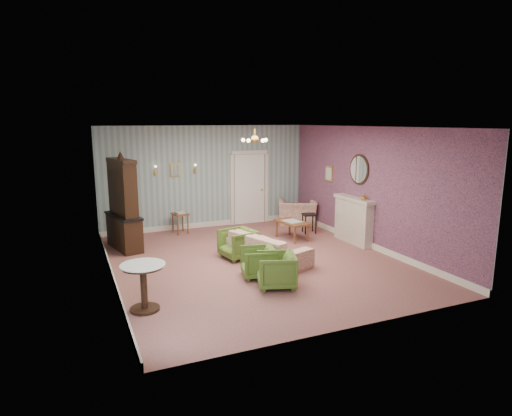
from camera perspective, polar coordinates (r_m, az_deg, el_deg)
name	(u,v)px	position (r m, az deg, el deg)	size (l,w,h in m)	color
floor	(255,261)	(9.76, -0.15, -6.86)	(7.00, 7.00, 0.00)	#996159
ceiling	(255,127)	(9.28, -0.16, 10.43)	(7.00, 7.00, 0.00)	white
wall_back	(207,177)	(12.67, -6.40, 4.00)	(6.00, 6.00, 0.00)	gray
wall_front	(352,234)	(6.41, 12.25, -3.31)	(6.00, 6.00, 0.00)	gray
wall_left	(108,207)	(8.70, -18.65, 0.17)	(7.00, 7.00, 0.00)	gray
wall_right	(370,188)	(10.93, 14.48, 2.56)	(7.00, 7.00, 0.00)	gray
wall_right_floral	(369,188)	(10.92, 14.42, 2.55)	(7.00, 7.00, 0.00)	#C36171
door	(249,187)	(13.11, -0.87, 2.68)	(1.12, 0.12, 2.16)	white
olive_chair_a	(276,269)	(8.20, 2.63, -7.84)	(0.68, 0.64, 0.70)	#4F6F27
olive_chair_b	(258,261)	(8.71, 0.29, -6.85)	(0.64, 0.59, 0.65)	#4F6F27
olive_chair_c	(238,242)	(9.88, -2.36, -4.47)	(0.70, 0.65, 0.72)	#4F6F27
sofa_chintz	(266,243)	(9.67, 1.29, -4.49)	(2.10, 0.61, 0.82)	#AD4E45
wingback_chair	(297,208)	(13.12, 5.34, -0.01)	(1.11, 0.72, 0.97)	#AD4E45
dresser	(122,202)	(10.88, -16.88, 0.77)	(0.48, 1.38, 2.29)	black
fireplace	(353,220)	(11.32, 12.48, -1.55)	(0.30, 1.40, 1.16)	beige
mantel_vase	(364,197)	(10.86, 13.76, 1.39)	(0.15, 0.15, 0.15)	gold
oval_mirror	(359,169)	(11.17, 13.17, 4.87)	(0.04, 0.76, 0.84)	white
framed_print	(329,174)	(12.31, 9.43, 4.41)	(0.04, 0.34, 0.42)	gold
coffee_table	(292,230)	(11.48, 4.69, -2.87)	(0.52, 0.94, 0.48)	brown
side_table_black	(309,224)	(12.13, 6.89, -2.00)	(0.36, 0.36, 0.54)	black
pedestal_table	(144,287)	(7.44, -14.30, -9.89)	(0.72, 0.72, 0.79)	black
nesting_table	(180,222)	(12.20, -9.76, -1.84)	(0.37, 0.47, 0.61)	brown
gilt_mirror_back	(175,170)	(12.37, -10.37, 4.88)	(0.28, 0.06, 0.36)	gold
sconce_left	(155,171)	(12.24, -12.87, 4.71)	(0.16, 0.12, 0.30)	gold
sconce_right	(195,169)	(12.49, -7.89, 5.01)	(0.16, 0.12, 0.30)	gold
chandelier	(255,140)	(9.28, -0.16, 8.76)	(0.56, 0.56, 0.36)	gold
burgundy_cushion	(298,209)	(12.97, 5.47, -0.16)	(0.38, 0.10, 0.38)	maroon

